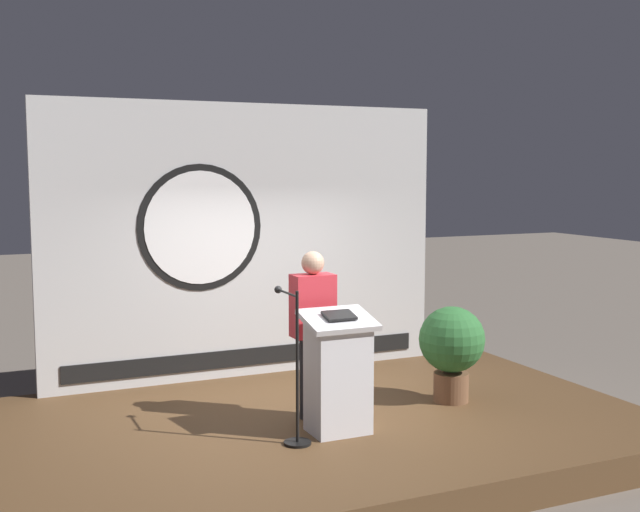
{
  "coord_description": "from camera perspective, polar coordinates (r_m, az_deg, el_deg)",
  "views": [
    {
      "loc": [
        -2.97,
        -6.81,
        2.69
      ],
      "look_at": [
        0.06,
        -0.05,
        1.88
      ],
      "focal_mm": 44.72,
      "sensor_mm": 36.0,
      "label": 1
    }
  ],
  "objects": [
    {
      "name": "stage_platform",
      "position": [
        7.85,
        -0.55,
        -12.62
      ],
      "size": [
        6.4,
        4.0,
        0.3
      ],
      "primitive_type": "cube",
      "color": "brown",
      "rests_on": "ground"
    },
    {
      "name": "potted_plant",
      "position": [
        8.33,
        9.41,
        -6.28
      ],
      "size": [
        0.68,
        0.68,
        0.99
      ],
      "color": "brown",
      "rests_on": "stage_platform"
    },
    {
      "name": "ground_plane",
      "position": [
        7.9,
        -0.55,
        -13.65
      ],
      "size": [
        40.0,
        40.0,
        0.0
      ],
      "primitive_type": "plane",
      "color": "#6B6056"
    },
    {
      "name": "microphone_stand",
      "position": [
        7.05,
        -1.84,
        -9.49
      ],
      "size": [
        0.24,
        0.6,
        1.35
      ],
      "color": "black",
      "rests_on": "stage_platform"
    },
    {
      "name": "banner_display",
      "position": [
        9.18,
        -5.32,
        1.03
      ],
      "size": [
        4.7,
        0.12,
        3.13
      ],
      "color": "silver",
      "rests_on": "stage_platform"
    },
    {
      "name": "speaker_person",
      "position": [
        7.63,
        -0.52,
        -5.58
      ],
      "size": [
        0.4,
        0.26,
        1.62
      ],
      "color": "black",
      "rests_on": "stage_platform"
    },
    {
      "name": "podium",
      "position": [
        7.29,
        1.3,
        -8.41
      ],
      "size": [
        0.64,
        0.5,
        1.12
      ],
      "color": "silver",
      "rests_on": "stage_platform"
    }
  ]
}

